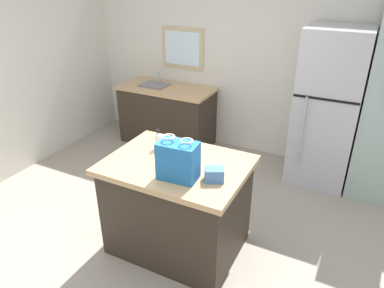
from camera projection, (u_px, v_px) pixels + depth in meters
name	position (u px, v px, depth m)	size (l,w,h in m)	color
ground	(159.00, 248.00, 3.50)	(6.00, 6.00, 0.00)	#9E9384
back_wall	(249.00, 58.00, 4.91)	(4.97, 0.13, 2.70)	silver
kitchen_island	(178.00, 205.00, 3.34)	(1.24, 0.93, 0.93)	#33281E
refrigerator	(327.00, 109.00, 4.28)	(0.71, 0.74, 1.90)	#B7B7BC
sink_counter	(167.00, 115.00, 5.44)	(1.40, 0.67, 1.08)	#33281E
shopping_bag	(178.00, 161.00, 2.84)	(0.33, 0.22, 0.36)	#236BAD
small_box	(214.00, 175.00, 2.85)	(0.15, 0.11, 0.11)	#4775B7
bottle	(158.00, 140.00, 3.34)	(0.07, 0.07, 0.20)	white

